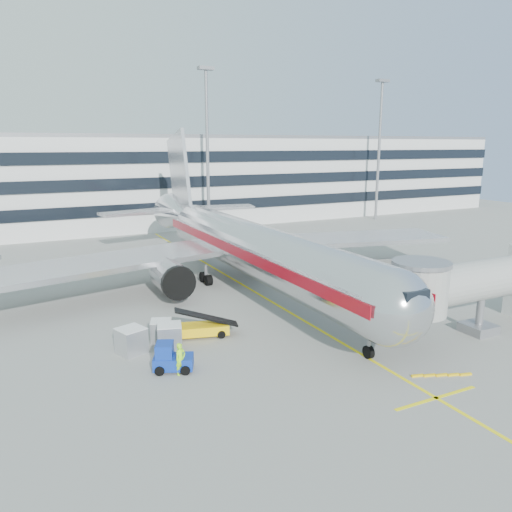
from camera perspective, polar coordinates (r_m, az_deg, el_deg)
name	(u,v)px	position (r m, az deg, el deg)	size (l,w,h in m)	color
ground	(305,321)	(40.95, 5.61, -7.43)	(180.00, 180.00, 0.00)	gray
lead_in_line	(251,290)	(49.26, -0.57, -3.87)	(0.25, 70.00, 0.01)	#FFE80D
stop_bar	(436,398)	(31.04, 19.90, -15.01)	(6.00, 0.25, 0.01)	#FFE80D
main_jet	(243,245)	(49.75, -1.44, 1.31)	(50.95, 48.70, 16.06)	silver
jet_bridge	(498,281)	(42.16, 25.95, -2.58)	(17.80, 4.50, 7.00)	silver
terminal	(134,180)	(92.97, -13.75, 8.47)	(150.00, 24.25, 15.60)	silver
light_mast_centre	(207,139)	(79.80, -5.60, 13.22)	(2.40, 1.20, 25.45)	gray
light_mast_east	(380,139)	(97.31, 13.94, 12.81)	(2.40, 1.20, 25.45)	gray
belt_loader	(199,328)	(37.75, -6.59, -8.20)	(4.79, 2.68, 2.23)	yellow
baggage_tug	(171,359)	(32.57, -9.72, -11.48)	(2.83, 2.33, 1.85)	#0D2E96
cargo_container_left	(131,341)	(35.63, -14.07, -9.36)	(2.15, 2.15, 1.80)	#AAADB1
cargo_container_right	(161,331)	(37.28, -10.77, -8.37)	(1.89, 1.89, 1.57)	#AAADB1
cargo_container_front	(170,336)	(35.89, -9.83, -9.02)	(2.03, 2.03, 1.75)	#AAADB1
ramp_worker	(180,359)	(31.89, -8.63, -11.56)	(0.75, 0.49, 2.05)	#A1FF1A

